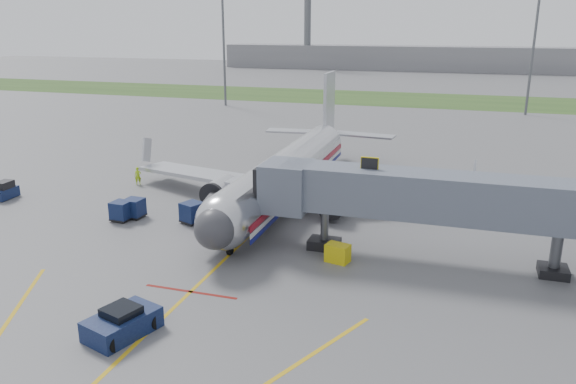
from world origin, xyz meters
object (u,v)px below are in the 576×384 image
(ramp_worker, at_px, (138,176))
(pushback_tug, at_px, (122,323))
(airliner, at_px, (287,171))
(belt_loader, at_px, (204,214))
(baggage_tug, at_px, (5,191))

(ramp_worker, bearing_deg, pushback_tug, -86.60)
(airliner, height_order, belt_loader, airliner)
(pushback_tug, xyz_separation_m, belt_loader, (-3.67, 17.34, -0.17))
(baggage_tug, xyz_separation_m, ramp_worker, (9.08, 7.72, 0.16))
(belt_loader, bearing_deg, ramp_worker, 145.31)
(pushback_tug, height_order, belt_loader, belt_loader)
(pushback_tug, distance_m, ramp_worker, 28.77)
(airliner, xyz_separation_m, ramp_worker, (-15.66, 0.25, -1.76))
(airliner, xyz_separation_m, baggage_tug, (-24.74, -7.47, -1.92))
(airliner, relative_size, baggage_tug, 14.87)
(belt_loader, bearing_deg, baggage_tug, -179.36)
(baggage_tug, distance_m, ramp_worker, 11.92)
(ramp_worker, bearing_deg, baggage_tug, -166.51)
(pushback_tug, relative_size, ramp_worker, 2.34)
(baggage_tug, bearing_deg, pushback_tug, -35.97)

